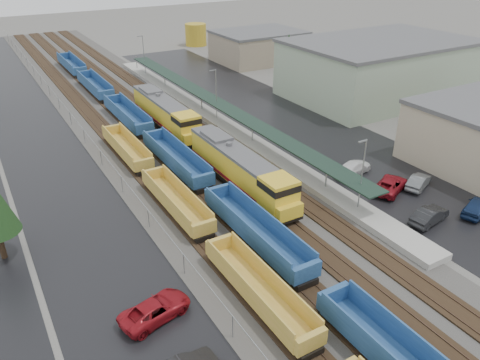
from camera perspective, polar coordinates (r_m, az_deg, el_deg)
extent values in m
cube|color=#302D2B|center=(75.93, -12.85, 7.88)|extent=(20.00, 160.00, 0.08)
cube|color=black|center=(74.45, -17.23, 7.03)|extent=(2.60, 160.00, 0.15)
cube|color=#473326|center=(74.27, -17.78, 6.99)|extent=(0.08, 160.00, 0.07)
cube|color=#473326|center=(74.56, -16.71, 7.22)|extent=(0.08, 160.00, 0.07)
cube|color=black|center=(75.36, -14.30, 7.66)|extent=(2.60, 160.00, 0.15)
cube|color=#473326|center=(75.15, -14.83, 7.63)|extent=(0.08, 160.00, 0.07)
cube|color=#473326|center=(75.51, -13.78, 7.85)|extent=(0.08, 160.00, 0.07)
cube|color=black|center=(76.48, -11.43, 8.26)|extent=(2.60, 160.00, 0.15)
cube|color=#473326|center=(76.23, -11.95, 8.23)|extent=(0.08, 160.00, 0.07)
cube|color=#473326|center=(76.66, -10.93, 8.44)|extent=(0.08, 160.00, 0.07)
cube|color=black|center=(77.78, -8.65, 8.82)|extent=(2.60, 160.00, 0.15)
cube|color=#473326|center=(77.50, -9.15, 8.80)|extent=(0.08, 160.00, 0.07)
cube|color=#473326|center=(78.00, -8.16, 8.99)|extent=(0.08, 160.00, 0.07)
cube|color=black|center=(73.21, -24.00, 5.38)|extent=(10.00, 160.00, 0.02)
cube|color=black|center=(75.21, 3.64, 8.31)|extent=(16.00, 100.00, 0.02)
cube|color=#9E9B93|center=(70.49, -2.83, 7.29)|extent=(3.00, 80.00, 0.70)
cylinder|color=gray|center=(50.87, 10.48, 0.42)|extent=(0.16, 0.16, 2.40)
cylinder|color=gray|center=(61.83, 1.51, 5.88)|extent=(0.16, 0.16, 2.40)
cylinder|color=gray|center=(74.21, -4.70, 9.54)|extent=(0.16, 0.16, 2.40)
cylinder|color=gray|center=(87.42, -9.17, 12.06)|extent=(0.16, 0.16, 2.40)
cylinder|color=gray|center=(101.13, -12.50, 13.87)|extent=(0.16, 0.16, 2.40)
cube|color=black|center=(69.56, -2.89, 9.49)|extent=(2.60, 65.00, 0.15)
cylinder|color=gray|center=(46.75, 14.61, 0.30)|extent=(0.12, 0.12, 8.00)
cube|color=gray|center=(44.82, 14.73, 4.59)|extent=(1.00, 0.15, 0.12)
cylinder|color=gray|center=(69.31, -2.90, 10.12)|extent=(0.12, 0.12, 8.00)
cube|color=gray|center=(68.03, -3.37, 13.19)|extent=(1.00, 0.15, 0.12)
cylinder|color=gray|center=(96.04, -11.61, 14.54)|extent=(0.12, 0.12, 8.00)
cube|color=gray|center=(95.12, -12.13, 16.77)|extent=(1.00, 0.15, 0.12)
cylinder|color=gray|center=(33.49, -0.91, -17.48)|extent=(0.08, 0.08, 2.00)
cylinder|color=gray|center=(38.94, -6.85, -10.17)|extent=(0.08, 0.08, 2.00)
cylinder|color=gray|center=(45.15, -11.07, -4.69)|extent=(0.08, 0.08, 2.00)
cylinder|color=gray|center=(51.86, -14.18, -0.57)|extent=(0.08, 0.08, 2.00)
cylinder|color=gray|center=(58.89, -16.56, 2.60)|extent=(0.08, 0.08, 2.00)
cylinder|color=gray|center=(66.14, -18.44, 5.08)|extent=(0.08, 0.08, 2.00)
cylinder|color=gray|center=(73.54, -19.95, 7.06)|extent=(0.08, 0.08, 2.00)
cylinder|color=gray|center=(81.06, -21.19, 8.67)|extent=(0.08, 0.08, 2.00)
cylinder|color=gray|center=(88.67, -22.23, 10.00)|extent=(0.08, 0.08, 2.00)
cylinder|color=gray|center=(96.33, -23.11, 11.12)|extent=(0.08, 0.08, 2.00)
cylinder|color=gray|center=(104.05, -23.87, 12.07)|extent=(0.08, 0.08, 2.00)
cylinder|color=gray|center=(111.81, -24.52, 12.89)|extent=(0.08, 0.08, 2.00)
cylinder|color=gray|center=(119.60, -25.09, 13.60)|extent=(0.08, 0.08, 2.00)
cylinder|color=gray|center=(127.41, -25.60, 14.22)|extent=(0.08, 0.08, 2.00)
cylinder|color=gray|center=(135.25, -26.05, 14.77)|extent=(0.08, 0.08, 2.00)
cylinder|color=gray|center=(143.11, -26.45, 15.26)|extent=(0.08, 0.08, 2.00)
cube|color=gray|center=(73.23, -20.07, 7.79)|extent=(0.05, 160.00, 0.05)
cube|color=#9BB195|center=(85.74, 16.56, 12.79)|extent=(30.00, 20.00, 9.00)
cube|color=#59595B|center=(84.74, 17.00, 15.89)|extent=(30.60, 20.40, 0.50)
cube|color=gray|center=(107.66, 2.28, 15.87)|extent=(18.00, 14.00, 6.00)
cube|color=#59595B|center=(107.05, 2.31, 17.58)|extent=(18.36, 14.28, 0.50)
ellipsoid|color=#55664F|center=(228.37, -15.86, 20.35)|extent=(196.00, 140.00, 25.20)
cylinder|color=#332316|center=(45.16, -27.11, -7.02)|extent=(0.50, 0.50, 2.70)
cylinder|color=#332316|center=(85.97, 5.73, 11.74)|extent=(0.50, 0.50, 3.00)
cone|color=black|center=(84.76, 5.89, 14.99)|extent=(4.40, 4.40, 7.00)
cube|color=black|center=(51.62, -0.22, 0.01)|extent=(2.95, 19.65, 0.39)
cube|color=gold|center=(51.64, -0.77, 2.09)|extent=(2.75, 15.72, 2.95)
cube|color=gold|center=(45.08, 4.71, -1.76)|extent=(2.95, 3.14, 3.34)
cube|color=black|center=(44.61, 4.76, -0.66)|extent=(3.00, 3.19, 0.69)
cube|color=gold|center=(44.34, 5.96, -3.83)|extent=(2.75, 0.98, 1.38)
cube|color=#59595B|center=(50.98, -0.78, 3.68)|extent=(2.80, 15.72, 0.34)
cube|color=maroon|center=(51.55, -2.11, 0.56)|extent=(0.04, 15.72, 0.34)
cube|color=maroon|center=(52.78, 0.55, 1.26)|extent=(0.04, 15.72, 0.34)
cube|color=black|center=(51.80, -0.22, -0.38)|extent=(2.16, 5.89, 0.59)
cube|color=black|center=(46.71, 4.06, -3.67)|extent=(2.36, 3.93, 0.49)
cube|color=black|center=(57.18, -3.70, 2.49)|extent=(2.36, 3.93, 0.49)
cylinder|color=#59595B|center=(51.65, -1.33, 4.36)|extent=(0.69, 0.69, 0.49)
cube|color=#59595B|center=(54.06, -2.87, 5.36)|extent=(2.36, 3.93, 0.49)
cube|color=black|center=(69.03, -9.13, 6.96)|extent=(2.95, 19.65, 0.39)
cube|color=gold|center=(69.34, -9.54, 8.48)|extent=(2.75, 15.72, 2.95)
cube|color=gold|center=(61.74, -6.53, 6.48)|extent=(2.95, 3.14, 3.34)
cube|color=black|center=(61.39, -6.58, 7.34)|extent=(3.00, 3.19, 0.69)
cube|color=gold|center=(60.59, -5.78, 5.11)|extent=(2.75, 0.98, 1.38)
cube|color=#59595B|center=(68.86, -9.64, 9.72)|extent=(2.80, 15.72, 0.34)
cube|color=maroon|center=(69.28, -10.54, 7.35)|extent=(0.04, 15.72, 0.34)
cube|color=maroon|center=(70.20, -8.40, 7.79)|extent=(0.04, 15.72, 0.34)
cube|color=black|center=(69.17, -9.10, 6.65)|extent=(2.16, 5.89, 0.59)
cube|color=black|center=(63.20, -6.72, 4.87)|extent=(2.36, 3.93, 0.49)
cube|color=black|center=(75.23, -11.12, 8.28)|extent=(2.36, 3.93, 0.49)
cylinder|color=#59595B|center=(69.65, -9.97, 10.15)|extent=(0.69, 0.69, 0.49)
cube|color=#59595B|center=(72.32, -10.84, 10.68)|extent=(2.36, 3.93, 0.49)
cube|color=#B09C30|center=(36.31, 2.29, -13.61)|extent=(2.41, 12.13, 0.23)
cube|color=#B09C30|center=(35.29, 0.68, -13.23)|extent=(0.14, 12.13, 1.67)
cube|color=#B09C30|center=(36.27, 3.89, -11.98)|extent=(0.14, 12.13, 1.67)
cube|color=#B09C30|center=(32.28, 8.63, -18.90)|extent=(2.41, 0.46, 1.30)
cube|color=#B09C30|center=(40.15, -2.55, -7.85)|extent=(2.41, 0.46, 1.30)
cube|color=black|center=(33.28, 7.79, -19.33)|extent=(1.85, 2.04, 0.46)
cube|color=black|center=(40.23, -2.08, -9.39)|extent=(1.85, 2.04, 0.46)
cube|color=#B09C30|center=(47.50, -7.76, -2.93)|extent=(2.41, 12.13, 0.23)
cube|color=#B09C30|center=(46.73, -9.13, -2.41)|extent=(0.14, 12.13, 1.67)
cube|color=#B09C30|center=(47.47, -6.54, -1.71)|extent=(0.14, 12.13, 1.67)
cube|color=#B09C30|center=(42.28, -4.40, -5.89)|extent=(2.41, 0.46, 1.30)
cube|color=#B09C30|center=(52.37, -10.54, 0.69)|extent=(2.41, 0.46, 1.30)
cube|color=black|center=(43.28, -4.75, -6.51)|extent=(1.85, 2.04, 0.46)
cube|color=black|center=(52.24, -10.20, -0.49)|extent=(1.85, 2.04, 0.46)
cube|color=#B09C30|center=(60.56, -13.61, 3.49)|extent=(2.41, 12.13, 0.23)
cube|color=#B09C30|center=(59.95, -14.74, 3.97)|extent=(0.14, 12.13, 1.67)
cube|color=#B09C30|center=(60.53, -12.66, 4.45)|extent=(0.14, 12.13, 1.67)
cube|color=#B09C30|center=(54.83, -11.63, 1.86)|extent=(2.41, 0.46, 1.30)
cube|color=#B09C30|center=(65.92, -15.39, 5.87)|extent=(2.41, 0.46, 1.30)
cube|color=black|center=(55.78, -11.77, 1.24)|extent=(1.85, 2.04, 0.46)
cube|color=black|center=(65.66, -15.12, 4.95)|extent=(1.85, 2.04, 0.46)
cube|color=navy|center=(32.82, 21.97, -19.32)|extent=(0.15, 14.27, 1.84)
cube|color=navy|center=(35.53, 11.29, -13.71)|extent=(2.65, 0.51, 1.43)
cube|color=black|center=(35.83, 11.91, -15.56)|extent=(2.04, 2.24, 0.51)
cube|color=navy|center=(42.50, 1.93, -6.59)|extent=(2.65, 14.27, 0.26)
cube|color=navy|center=(41.43, 0.45, -6.04)|extent=(0.15, 14.27, 1.84)
cube|color=navy|center=(42.59, 3.41, -5.07)|extent=(0.15, 14.27, 1.84)
cube|color=navy|center=(37.32, 8.09, -11.06)|extent=(2.65, 0.51, 1.43)
cube|color=navy|center=(47.55, -2.78, -1.59)|extent=(2.65, 0.51, 1.43)
cube|color=black|center=(38.38, 7.32, -11.70)|extent=(2.04, 2.24, 0.51)
cube|color=black|center=(47.50, -2.35, -3.03)|extent=(2.04, 2.24, 0.51)
cube|color=navy|center=(56.39, -7.80, 2.26)|extent=(2.65, 14.27, 0.26)
cube|color=navy|center=(55.58, -9.06, 2.82)|extent=(0.15, 14.27, 1.84)
cube|color=navy|center=(56.45, -6.67, 3.39)|extent=(0.15, 14.27, 1.84)
cube|color=navy|center=(50.04, -4.49, -0.07)|extent=(2.65, 0.51, 1.43)
cube|color=navy|center=(62.42, -10.55, 5.31)|extent=(2.65, 0.51, 1.43)
cube|color=black|center=(51.09, -4.80, -0.77)|extent=(2.04, 2.24, 0.51)
cube|color=black|center=(62.18, -10.23, 4.23)|extent=(2.04, 2.24, 0.51)
cube|color=navy|center=(72.04, -13.53, 7.43)|extent=(2.65, 14.27, 0.26)
cube|color=navy|center=(71.41, -14.59, 7.91)|extent=(0.15, 14.27, 1.84)
cube|color=navy|center=(72.09, -12.64, 8.32)|extent=(0.15, 14.27, 1.84)
cube|color=navy|center=(65.21, -11.55, 6.19)|extent=(2.65, 0.51, 1.43)
cube|color=navy|center=(78.53, -15.30, 9.43)|extent=(2.65, 0.51, 1.43)
cube|color=black|center=(66.21, -11.68, 5.56)|extent=(2.04, 2.24, 0.51)
cube|color=black|center=(78.18, -15.06, 8.59)|extent=(2.04, 2.24, 0.51)
cube|color=navy|center=(88.52, -17.24, 10.69)|extent=(2.65, 14.27, 0.26)
cube|color=navy|center=(88.01, -18.13, 11.09)|extent=(0.15, 14.27, 1.84)
cube|color=navy|center=(88.56, -16.52, 11.41)|extent=(0.15, 14.27, 1.84)
cube|color=navy|center=(81.47, -15.95, 9.99)|extent=(2.65, 0.51, 1.43)
cube|color=navy|center=(95.27, -18.47, 12.10)|extent=(2.65, 0.51, 1.43)
cube|color=black|center=(82.42, -16.00, 9.43)|extent=(2.04, 2.24, 0.51)
cube|color=black|center=(94.84, -18.27, 11.42)|extent=(2.04, 2.24, 0.51)
cube|color=navy|center=(105.45, -19.82, 12.88)|extent=(2.65, 14.27, 0.26)
cube|color=navy|center=(105.02, -20.59, 13.22)|extent=(0.15, 14.27, 1.84)
cube|color=navy|center=(105.48, -19.21, 13.50)|extent=(0.15, 14.27, 1.84)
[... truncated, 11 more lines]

